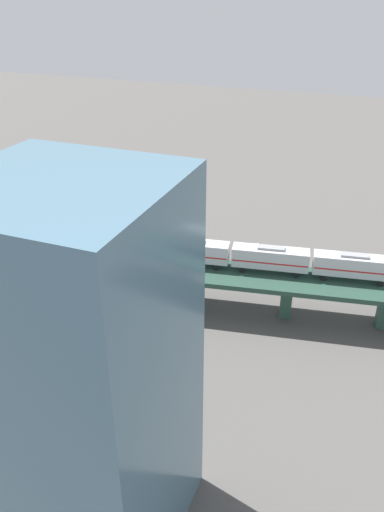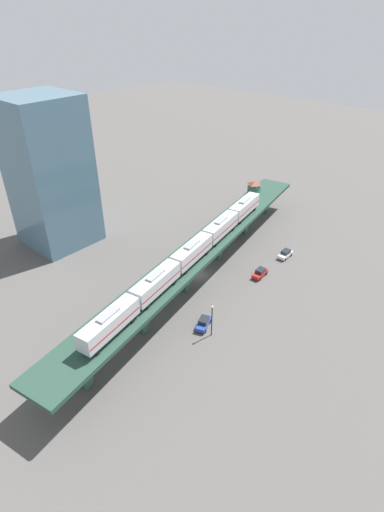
# 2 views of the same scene
# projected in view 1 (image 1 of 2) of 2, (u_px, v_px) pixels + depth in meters

# --- Properties ---
(ground_plane) EXTENTS (400.00, 400.00, 0.00)m
(ground_plane) POSITION_uv_depth(u_px,v_px,m) (157.00, 301.00, 85.20)
(ground_plane) COLOR #514F4C
(elevated_viaduct) EXTENTS (24.23, 92.06, 7.21)m
(elevated_viaduct) POSITION_uv_depth(u_px,v_px,m) (155.00, 270.00, 82.27)
(elevated_viaduct) COLOR #244135
(elevated_viaduct) RESTS_ON ground
(subway_train) EXTENTS (13.58, 61.94, 4.45)m
(subway_train) POSITION_uv_depth(u_px,v_px,m) (192.00, 250.00, 80.76)
(subway_train) COLOR silver
(subway_train) RESTS_ON elevated_viaduct
(street_car_blue) EXTENTS (3.22, 4.75, 1.89)m
(street_car_blue) POSITION_uv_depth(u_px,v_px,m) (248.00, 278.00, 90.25)
(street_car_blue) COLOR #233D93
(street_car_blue) RESTS_ON ground
(street_car_red) EXTENTS (2.12, 4.48, 1.89)m
(street_car_red) POSITION_uv_depth(u_px,v_px,m) (139.00, 260.00, 96.14)
(street_car_red) COLOR #AD1E1E
(street_car_red) RESTS_ON ground
(street_car_white) EXTENTS (1.95, 4.40, 1.89)m
(street_car_white) POSITION_uv_depth(u_px,v_px,m) (90.00, 250.00, 99.76)
(street_car_white) COLOR silver
(street_car_white) RESTS_ON ground
(delivery_truck) EXTENTS (4.55, 7.54, 3.20)m
(delivery_truck) POSITION_uv_depth(u_px,v_px,m) (23.00, 291.00, 84.78)
(delivery_truck) COLOR #333338
(delivery_truck) RESTS_ON ground
(street_lamp) EXTENTS (0.44, 0.44, 6.94)m
(street_lamp) POSITION_uv_depth(u_px,v_px,m) (257.00, 257.00, 90.59)
(street_lamp) COLOR black
(street_lamp) RESTS_ON ground
(office_tower) EXTENTS (16.00, 16.00, 36.00)m
(office_tower) POSITION_uv_depth(u_px,v_px,m) (82.00, 383.00, 42.04)
(office_tower) COLOR slate
(office_tower) RESTS_ON ground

